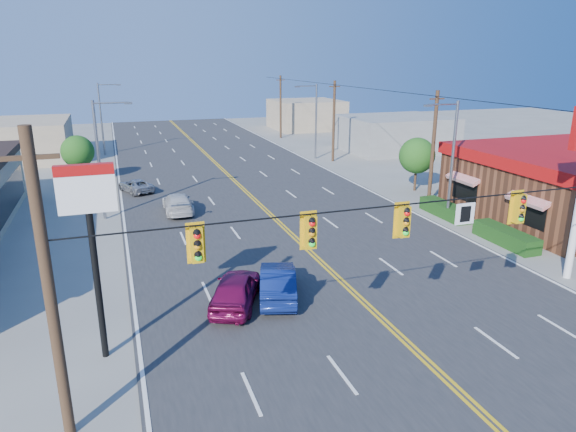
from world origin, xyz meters
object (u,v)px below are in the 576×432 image
object	(u,v)px
car_magenta	(236,290)
car_silver	(136,186)
signal_span	(431,233)
car_white	(178,204)
pizza_hut_sign	(90,223)
car_blue	(278,283)

from	to	relation	value
car_magenta	car_silver	world-z (taller)	car_magenta
car_magenta	signal_span	bearing A→B (deg)	154.05
car_white	pizza_hut_sign	bearing A→B (deg)	75.58
car_magenta	car_white	size ratio (longest dim) A/B	0.95
signal_span	car_blue	bearing A→B (deg)	117.42
car_silver	signal_span	bearing A→B (deg)	85.62
signal_span	car_blue	xyz separation A→B (m)	(-3.37, 6.50, -4.14)
signal_span	car_magenta	world-z (taller)	signal_span
pizza_hut_sign	car_magenta	world-z (taller)	pizza_hut_sign
car_blue	pizza_hut_sign	bearing A→B (deg)	35.10
signal_span	pizza_hut_sign	distance (m)	11.60
car_magenta	car_blue	bearing A→B (deg)	-151.76
car_white	car_magenta	bearing A→B (deg)	93.20
car_magenta	car_blue	world-z (taller)	car_magenta
pizza_hut_sign	car_silver	bearing A→B (deg)	84.41
signal_span	car_blue	world-z (taller)	signal_span
car_silver	pizza_hut_sign	bearing A→B (deg)	63.65
signal_span	pizza_hut_sign	xyz separation A→B (m)	(-10.88, 4.00, 0.30)
signal_span	car_silver	xyz separation A→B (m)	(-8.46, 28.77, -4.35)
signal_span	pizza_hut_sign	bearing A→B (deg)	159.81
pizza_hut_sign	car_magenta	distance (m)	7.44
signal_span	car_blue	distance (m)	8.41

